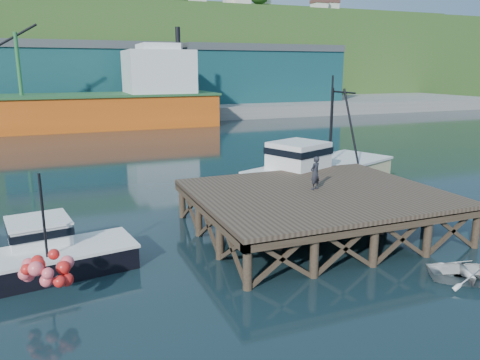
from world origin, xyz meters
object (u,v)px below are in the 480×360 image
dockworker (315,173)px  dinghy (474,273)px  trawler (319,170)px  boat_black (44,254)px

dockworker → dinghy: bearing=86.3°
dinghy → dockworker: 8.49m
dinghy → dockworker: dockworker is taller
trawler → dockworker: bearing=-145.4°
boat_black → dockworker: (12.82, 0.57, 2.18)m
dockworker → trawler: bearing=-146.2°
dockworker → boat_black: bearing=-20.8°
trawler → dockworker: size_ratio=7.16×
trawler → dockworker: 7.51m
boat_black → dockworker: 13.02m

